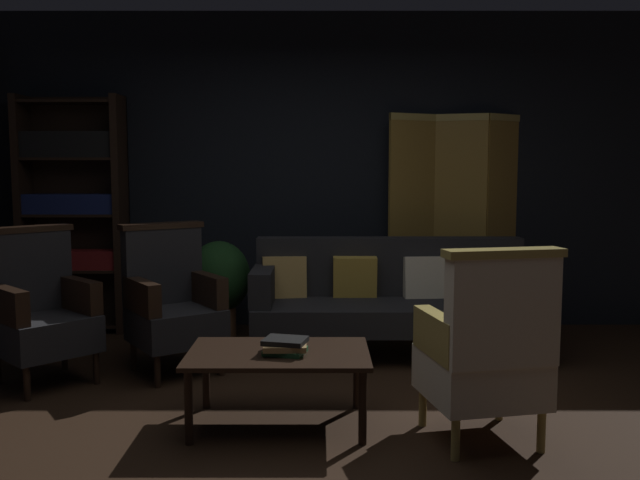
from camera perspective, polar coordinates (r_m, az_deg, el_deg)
The scene contains 13 objects.
ground_plane at distance 3.98m, azimuth 0.00°, elevation -14.99°, with size 10.00×10.00×0.00m, color black.
back_wall at distance 6.16m, azimuth -0.00°, elevation 5.78°, with size 7.20×0.10×2.80m, color black.
folding_screen at distance 6.14m, azimuth 11.56°, elevation 1.78°, with size 1.26×0.34×1.90m.
bookshelf at distance 6.30m, azimuth -19.99°, elevation 2.57°, with size 0.90×0.32×2.05m.
velvet_couch at distance 5.29m, azimuth 5.99°, elevation -4.58°, with size 2.12×0.78×0.88m.
coffee_table at distance 3.82m, azimuth -3.50°, elevation -9.98°, with size 1.00×0.64×0.42m.
armchair_gilt_accent at distance 3.64m, azimuth 13.79°, elevation -9.06°, with size 0.68×0.68×1.04m.
armchair_wing_left at distance 4.90m, azimuth -22.42°, elevation -5.45°, with size 0.82×0.82×1.04m.
armchair_wing_right at distance 4.90m, azimuth -12.32°, elevation -5.14°, with size 0.80×0.80×1.04m.
potted_plant at distance 5.81m, azimuth -8.47°, elevation -3.49°, with size 0.53×0.53×0.82m.
book_green_cloth at distance 3.76m, azimuth -2.93°, elevation -9.29°, with size 0.21×0.18×0.03m, color #1E4C28.
book_tan_leather at distance 3.75m, azimuth -2.94°, elevation -8.87°, with size 0.23×0.20×0.03m, color #9E7A47.
book_black_cloth at distance 3.75m, azimuth -2.94°, elevation -8.44°, with size 0.22×0.18×0.03m, color black.
Camera 1 is at (-0.00, -3.71, 1.43)m, focal length 38.14 mm.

